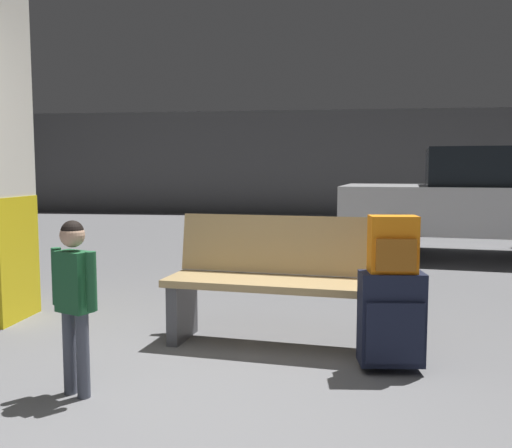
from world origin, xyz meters
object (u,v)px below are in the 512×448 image
object	(u,v)px
bench	(283,281)
parked_car_near	(497,199)
backpack_bright	(393,245)
suitcase	(391,319)
child	(74,289)

from	to	relation	value
bench	parked_car_near	bearing A→B (deg)	58.43
backpack_bright	parked_car_near	world-z (taller)	parked_car_near
bench	backpack_bright	size ratio (longest dim) A/B	4.86
suitcase	child	xyz separation A→B (m)	(-1.72, -0.59, 0.26)
bench	backpack_bright	distance (m)	0.89
child	bench	bearing A→B (deg)	45.58
backpack_bright	parked_car_near	xyz separation A→B (m)	(1.91, 4.69, 0.03)
suitcase	backpack_bright	bearing A→B (deg)	-95.76
child	suitcase	bearing A→B (deg)	19.09
suitcase	backpack_bright	distance (m)	0.45
parked_car_near	bench	bearing A→B (deg)	-121.57
suitcase	parked_car_near	xyz separation A→B (m)	(1.91, 4.69, 0.48)
child	backpack_bright	bearing A→B (deg)	19.08
backpack_bright	bench	bearing A→B (deg)	146.83
suitcase	bench	bearing A→B (deg)	146.86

